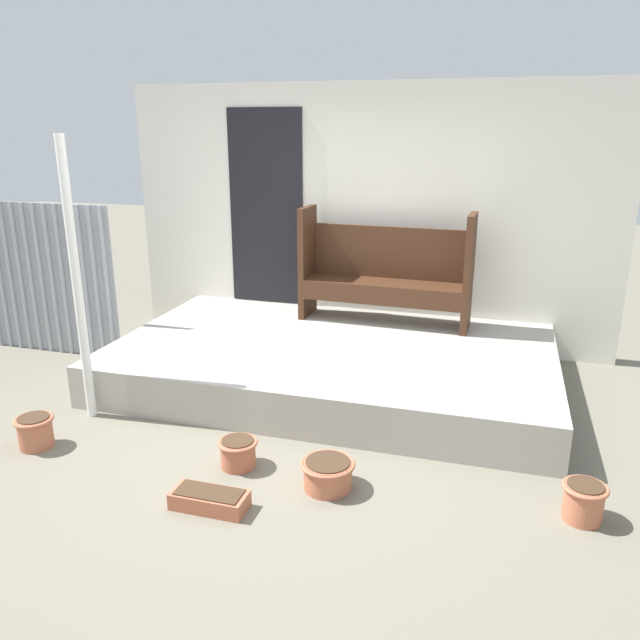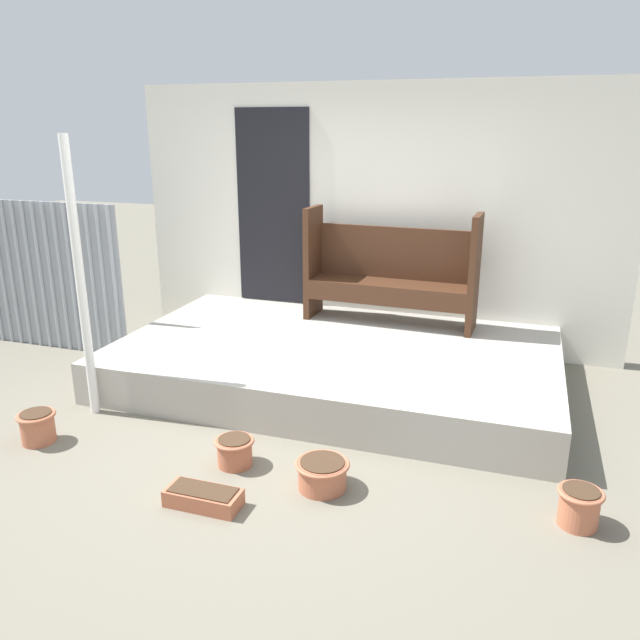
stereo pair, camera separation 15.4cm
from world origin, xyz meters
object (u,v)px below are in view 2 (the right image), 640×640
object	(u,v)px
support_post	(80,282)
bench	(391,269)
flower_pot_far_right	(579,506)
flower_pot_left	(37,426)
flower_pot_middle	(235,450)
planter_box_rect	(203,497)
flower_pot_right	(322,473)

from	to	relation	value
support_post	bench	distance (m)	2.79
flower_pot_far_right	flower_pot_left	bearing A→B (deg)	-177.19
support_post	flower_pot_middle	size ratio (longest dim) A/B	7.89
bench	planter_box_rect	world-z (taller)	bench
bench	planter_box_rect	bearing A→B (deg)	-97.62
support_post	flower_pot_right	size ratio (longest dim) A/B	6.16
support_post	flower_pot_middle	distance (m)	1.76
support_post	flower_pot_right	bearing A→B (deg)	-12.77
support_post	bench	xyz separation A→B (m)	(1.95, 1.99, -0.19)
flower_pot_middle	planter_box_rect	xyz separation A→B (m)	(0.03, -0.49, -0.05)
bench	flower_pot_far_right	xyz separation A→B (m)	(1.63, -2.36, -0.75)
bench	flower_pot_left	size ratio (longest dim) A/B	6.02
flower_pot_right	planter_box_rect	bearing A→B (deg)	-146.42
bench	flower_pot_far_right	world-z (taller)	bench
flower_pot_far_right	planter_box_rect	distance (m)	2.19
support_post	bench	world-z (taller)	support_post
flower_pot_middle	flower_pot_right	xyz separation A→B (m)	(0.65, -0.08, -0.00)
support_post	flower_pot_right	distance (m)	2.33
bench	flower_pot_right	world-z (taller)	bench
flower_pot_left	planter_box_rect	size ratio (longest dim) A/B	0.59
bench	planter_box_rect	size ratio (longest dim) A/B	3.58
support_post	flower_pot_far_right	bearing A→B (deg)	-5.91
flower_pot_middle	planter_box_rect	size ratio (longest dim) A/B	0.59
bench	flower_pot_middle	bearing A→B (deg)	-100.24
flower_pot_middle	flower_pot_right	size ratio (longest dim) A/B	0.78
support_post	flower_pot_far_right	world-z (taller)	support_post
flower_pot_right	flower_pot_far_right	size ratio (longest dim) A/B	1.34
flower_pot_right	flower_pot_far_right	bearing A→B (deg)	3.75
bench	flower_pot_right	xyz separation A→B (m)	(0.12, -2.46, -0.78)
planter_box_rect	flower_pot_middle	bearing A→B (deg)	93.33
flower_pot_right	flower_pot_far_right	world-z (taller)	flower_pot_far_right
flower_pot_left	flower_pot_far_right	xyz separation A→B (m)	(3.64, 0.18, -0.00)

